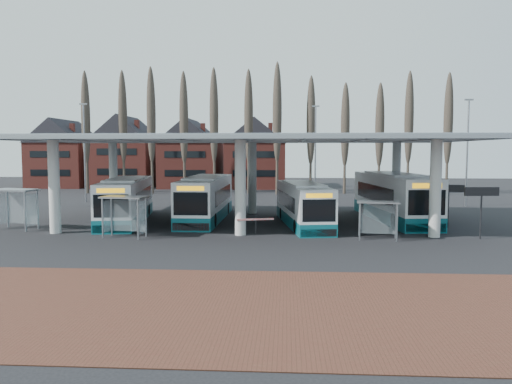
# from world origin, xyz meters

# --- Properties ---
(ground) EXTENTS (140.00, 140.00, 0.00)m
(ground) POSITION_xyz_m (0.00, 0.00, 0.00)
(ground) COLOR black
(ground) RESTS_ON ground
(brick_strip) EXTENTS (70.00, 10.00, 0.03)m
(brick_strip) POSITION_xyz_m (0.00, -12.00, 0.01)
(brick_strip) COLOR #4F2D1F
(brick_strip) RESTS_ON ground
(station_canopy) EXTENTS (32.00, 16.00, 6.34)m
(station_canopy) POSITION_xyz_m (0.00, 8.00, 5.68)
(station_canopy) COLOR silver
(station_canopy) RESTS_ON ground
(poplar_row) EXTENTS (45.10, 1.10, 14.50)m
(poplar_row) POSITION_xyz_m (0.00, 33.00, 8.78)
(poplar_row) COLOR #473D33
(poplar_row) RESTS_ON ground
(townhouse_row) EXTENTS (36.80, 10.30, 12.25)m
(townhouse_row) POSITION_xyz_m (-15.75, 44.00, 5.94)
(townhouse_row) COLOR maroon
(townhouse_row) RESTS_ON ground
(lamp_post_a) EXTENTS (0.80, 0.16, 10.17)m
(lamp_post_a) POSITION_xyz_m (-18.00, 22.00, 5.34)
(lamp_post_a) COLOR slate
(lamp_post_a) RESTS_ON ground
(lamp_post_b) EXTENTS (0.80, 0.16, 10.17)m
(lamp_post_b) POSITION_xyz_m (6.00, 26.00, 5.34)
(lamp_post_b) COLOR slate
(lamp_post_b) RESTS_ON ground
(lamp_post_c) EXTENTS (0.80, 0.16, 10.17)m
(lamp_post_c) POSITION_xyz_m (20.00, 20.00, 5.34)
(lamp_post_c) COLOR slate
(lamp_post_c) RESTS_ON ground
(bus_0) EXTENTS (4.31, 12.04, 3.28)m
(bus_0) POSITION_xyz_m (-9.12, 8.10, 1.54)
(bus_0) COLOR white
(bus_0) RESTS_ON ground
(bus_1) EXTENTS (2.66, 12.14, 3.37)m
(bus_1) POSITION_xyz_m (-3.30, 9.49, 1.59)
(bus_1) COLOR white
(bus_1) RESTS_ON ground
(bus_2) EXTENTS (3.94, 11.20, 3.05)m
(bus_2) POSITION_xyz_m (4.05, 7.14, 1.44)
(bus_2) COLOR white
(bus_2) RESTS_ON ground
(bus_3) EXTENTS (4.25, 13.25, 3.62)m
(bus_3) POSITION_xyz_m (11.09, 10.26, 1.70)
(bus_3) COLOR white
(bus_3) RESTS_ON ground
(shelter_0) EXTENTS (3.21, 2.13, 2.74)m
(shelter_0) POSITION_xyz_m (-15.30, 3.97, 1.99)
(shelter_0) COLOR gray
(shelter_0) RESTS_ON ground
(shelter_1) EXTENTS (2.92, 1.81, 2.53)m
(shelter_1) POSITION_xyz_m (-6.99, 1.32, 1.84)
(shelter_1) COLOR gray
(shelter_1) RESTS_ON ground
(shelter_2) EXTENTS (2.62, 1.56, 2.30)m
(shelter_2) POSITION_xyz_m (8.38, 1.53, 1.67)
(shelter_2) COLOR gray
(shelter_2) RESTS_ON ground
(info_sign_0) EXTENTS (2.11, 0.37, 3.14)m
(info_sign_0) POSITION_xyz_m (14.58, 1.99, 2.63)
(info_sign_0) COLOR black
(info_sign_0) RESTS_ON ground
(info_sign_1) EXTENTS (2.00, 0.48, 3.00)m
(info_sign_1) POSITION_xyz_m (14.00, 6.22, 2.51)
(info_sign_1) COLOR black
(info_sign_1) RESTS_ON ground
(barrier) EXTENTS (2.31, 0.92, 1.18)m
(barrier) POSITION_xyz_m (0.95, 2.55, 0.91)
(barrier) COLOR black
(barrier) RESTS_ON ground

